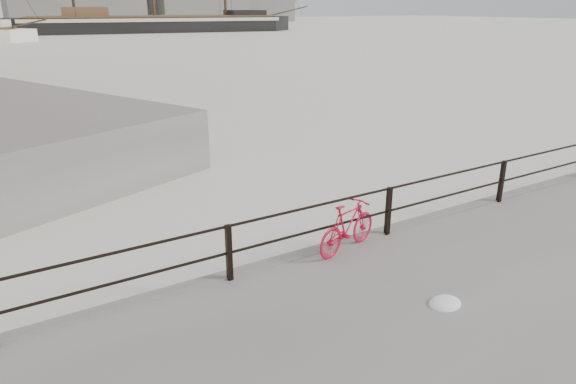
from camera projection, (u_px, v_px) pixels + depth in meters
ground at (381, 247)px, 10.63m from camera, size 400.00×400.00×0.00m
promenade at (567, 340)px, 7.37m from camera, size 36.00×8.00×0.35m
guardrail at (388, 211)px, 10.22m from camera, size 28.00×0.10×1.00m
bicycle at (348, 227)px, 9.55m from camera, size 1.60×0.64×0.96m
snow_mounds at (551, 211)px, 11.10m from camera, size 20.40×3.60×0.39m
barque_black at (156, 32)px, 96.85m from camera, size 63.14×29.34×34.32m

